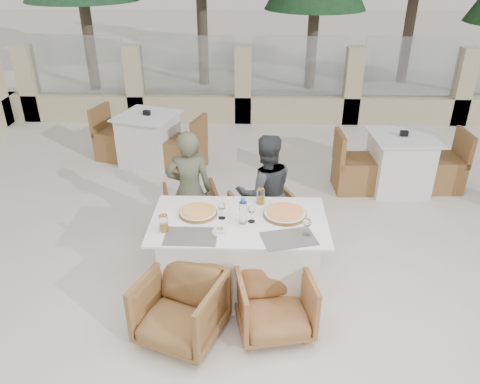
{
  "coord_description": "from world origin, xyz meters",
  "views": [
    {
      "loc": [
        0.19,
        -3.72,
        2.98
      ],
      "look_at": [
        0.07,
        0.21,
        0.9
      ],
      "focal_mm": 35.0,
      "sensor_mm": 36.0,
      "label": 1
    }
  ],
  "objects_px": {
    "wine_glass_near": "(252,213)",
    "armchair_near_left": "(180,308)",
    "pizza_right": "(285,213)",
    "bg_table_b": "(399,163)",
    "water_bottle": "(243,211)",
    "wine_glass_centre": "(222,210)",
    "pizza_left": "(198,212)",
    "armchair_near_right": "(274,301)",
    "dining_table": "(239,255)",
    "armchair_far_right": "(265,221)",
    "wine_glass_corner": "(307,226)",
    "diner_right": "(265,193)",
    "armchair_far_left": "(192,210)",
    "beer_glass_left": "(164,223)",
    "beer_glass_right": "(261,196)",
    "olive_dish": "(220,230)",
    "diner_left": "(190,190)",
    "bg_table_a": "(149,139)"
  },
  "relations": [
    {
      "from": "dining_table",
      "to": "pizza_right",
      "type": "bearing_deg",
      "value": 12.8
    },
    {
      "from": "pizza_right",
      "to": "bg_table_b",
      "type": "relative_size",
      "value": 0.24
    },
    {
      "from": "pizza_left",
      "to": "armchair_near_right",
      "type": "relative_size",
      "value": 0.55
    },
    {
      "from": "dining_table",
      "to": "armchair_near_left",
      "type": "relative_size",
      "value": 2.42
    },
    {
      "from": "wine_glass_centre",
      "to": "diner_right",
      "type": "bearing_deg",
      "value": 60.6
    },
    {
      "from": "armchair_near_left",
      "to": "diner_right",
      "type": "height_order",
      "value": "diner_right"
    },
    {
      "from": "armchair_near_left",
      "to": "bg_table_b",
      "type": "height_order",
      "value": "bg_table_b"
    },
    {
      "from": "beer_glass_right",
      "to": "diner_right",
      "type": "distance_m",
      "value": 0.49
    },
    {
      "from": "armchair_far_right",
      "to": "armchair_near_left",
      "type": "xyz_separation_m",
      "value": [
        -0.73,
        -1.42,
        -0.0
      ]
    },
    {
      "from": "olive_dish",
      "to": "armchair_near_left",
      "type": "height_order",
      "value": "olive_dish"
    },
    {
      "from": "pizza_left",
      "to": "bg_table_b",
      "type": "relative_size",
      "value": 0.22
    },
    {
      "from": "armchair_far_right",
      "to": "wine_glass_corner",
      "type": "bearing_deg",
      "value": 84.36
    },
    {
      "from": "wine_glass_near",
      "to": "armchair_far_left",
      "type": "bearing_deg",
      "value": 123.63
    },
    {
      "from": "water_bottle",
      "to": "wine_glass_corner",
      "type": "distance_m",
      "value": 0.58
    },
    {
      "from": "beer_glass_left",
      "to": "armchair_far_left",
      "type": "bearing_deg",
      "value": 86.72
    },
    {
      "from": "water_bottle",
      "to": "wine_glass_near",
      "type": "distance_m",
      "value": 0.09
    },
    {
      "from": "pizza_left",
      "to": "diner_right",
      "type": "xyz_separation_m",
      "value": [
        0.64,
        0.67,
        -0.14
      ]
    },
    {
      "from": "wine_glass_centre",
      "to": "armchair_near_left",
      "type": "xyz_separation_m",
      "value": [
        -0.31,
        -0.68,
        -0.56
      ]
    },
    {
      "from": "water_bottle",
      "to": "wine_glass_centre",
      "type": "relative_size",
      "value": 1.36
    },
    {
      "from": "pizza_left",
      "to": "water_bottle",
      "type": "relative_size",
      "value": 1.41
    },
    {
      "from": "pizza_right",
      "to": "armchair_far_right",
      "type": "xyz_separation_m",
      "value": [
        -0.16,
        0.67,
        -0.49
      ]
    },
    {
      "from": "beer_glass_left",
      "to": "beer_glass_right",
      "type": "xyz_separation_m",
      "value": [
        0.84,
        0.51,
        0.0
      ]
    },
    {
      "from": "pizza_right",
      "to": "wine_glass_corner",
      "type": "relative_size",
      "value": 2.18
    },
    {
      "from": "diner_left",
      "to": "bg_table_b",
      "type": "relative_size",
      "value": 0.82
    },
    {
      "from": "diner_right",
      "to": "armchair_near_left",
      "type": "bearing_deg",
      "value": 50.86
    },
    {
      "from": "dining_table",
      "to": "water_bottle",
      "type": "xyz_separation_m",
      "value": [
        0.04,
        -0.05,
        0.51
      ]
    },
    {
      "from": "pizza_right",
      "to": "diner_left",
      "type": "relative_size",
      "value": 0.3
    },
    {
      "from": "wine_glass_centre",
      "to": "diner_right",
      "type": "relative_size",
      "value": 0.14
    },
    {
      "from": "dining_table",
      "to": "diner_right",
      "type": "height_order",
      "value": "diner_right"
    },
    {
      "from": "dining_table",
      "to": "wine_glass_corner",
      "type": "distance_m",
      "value": 0.79
    },
    {
      "from": "beer_glass_right",
      "to": "diner_left",
      "type": "xyz_separation_m",
      "value": [
        -0.75,
        0.44,
        -0.18
      ]
    },
    {
      "from": "wine_glass_corner",
      "to": "olive_dish",
      "type": "bearing_deg",
      "value": 178.11
    },
    {
      "from": "pizza_left",
      "to": "armchair_near_right",
      "type": "distance_m",
      "value": 1.06
    },
    {
      "from": "pizza_right",
      "to": "diner_left",
      "type": "height_order",
      "value": "diner_left"
    },
    {
      "from": "beer_glass_left",
      "to": "bg_table_b",
      "type": "distance_m",
      "value": 3.65
    },
    {
      "from": "armchair_near_right",
      "to": "bg_table_b",
      "type": "relative_size",
      "value": 0.39
    },
    {
      "from": "armchair_near_left",
      "to": "diner_left",
      "type": "xyz_separation_m",
      "value": [
        -0.08,
        1.41,
        0.37
      ]
    },
    {
      "from": "armchair_near_right",
      "to": "bg_table_a",
      "type": "xyz_separation_m",
      "value": [
        -1.76,
        3.46,
        0.09
      ]
    },
    {
      "from": "wine_glass_near",
      "to": "armchair_near_left",
      "type": "distance_m",
      "value": 1.02
    },
    {
      "from": "beer_glass_right",
      "to": "armchair_near_left",
      "type": "relative_size",
      "value": 0.24
    },
    {
      "from": "dining_table",
      "to": "armchair_near_right",
      "type": "xyz_separation_m",
      "value": [
        0.31,
        -0.53,
        -0.09
      ]
    },
    {
      "from": "dining_table",
      "to": "wine_glass_near",
      "type": "height_order",
      "value": "wine_glass_near"
    },
    {
      "from": "armchair_far_left",
      "to": "armchair_far_right",
      "type": "relative_size",
      "value": 0.91
    },
    {
      "from": "dining_table",
      "to": "diner_left",
      "type": "bearing_deg",
      "value": 126.05
    },
    {
      "from": "armchair_near_left",
      "to": "water_bottle",
      "type": "bearing_deg",
      "value": 71.23
    },
    {
      "from": "bg_table_b",
      "to": "armchair_near_left",
      "type": "bearing_deg",
      "value": -135.24
    },
    {
      "from": "diner_left",
      "to": "diner_right",
      "type": "relative_size",
      "value": 1.02
    },
    {
      "from": "pizza_right",
      "to": "wine_glass_near",
      "type": "bearing_deg",
      "value": -158.7
    },
    {
      "from": "dining_table",
      "to": "beer_glass_right",
      "type": "bearing_deg",
      "value": 58.2
    },
    {
      "from": "wine_glass_near",
      "to": "wine_glass_centre",
      "type": "bearing_deg",
      "value": 169.24
    }
  ]
}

